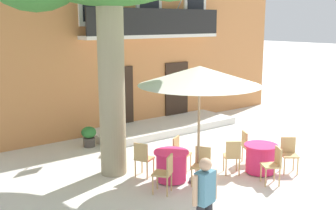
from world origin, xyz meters
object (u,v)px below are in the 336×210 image
(cafe_table_near_tree, at_px, (171,166))
(ground_planter_left, at_px, (89,135))
(cafe_table_middle, at_px, (260,158))
(cafe_chair_middle_0, at_px, (289,152))
(cafe_chair_near_tree_2, at_px, (165,171))
(cafe_chair_middle_3, at_px, (274,163))
(cafe_chair_near_tree_3, at_px, (202,163))
(cafe_chair_middle_2, at_px, (232,155))
(cafe_chair_middle_1, at_px, (248,145))
(cafe_chair_near_tree_1, at_px, (143,157))
(cafe_chair_near_tree_0, at_px, (180,151))
(cafe_umbrella, at_px, (200,76))
(pedestrian_near_entrance, at_px, (205,199))

(cafe_table_near_tree, relative_size, ground_planter_left, 1.35)
(cafe_table_middle, height_order, cafe_chair_middle_0, cafe_chair_middle_0)
(cafe_chair_near_tree_2, bearing_deg, cafe_chair_middle_3, -25.76)
(cafe_chair_near_tree_3, height_order, ground_planter_left, cafe_chair_near_tree_3)
(cafe_table_near_tree, xyz_separation_m, cafe_chair_middle_2, (1.51, -0.60, 0.14))
(cafe_chair_middle_1, xyz_separation_m, cafe_chair_middle_3, (-0.63, -1.37, 0.00))
(cafe_chair_middle_0, distance_m, cafe_chair_middle_1, 1.14)
(cafe_chair_near_tree_1, xyz_separation_m, cafe_chair_middle_0, (3.20, -2.01, 0.00))
(cafe_table_middle, height_order, ground_planter_left, cafe_table_middle)
(cafe_chair_near_tree_2, height_order, cafe_chair_near_tree_3, same)
(cafe_chair_near_tree_1, xyz_separation_m, cafe_chair_middle_1, (2.86, -0.93, 0.00))
(cafe_chair_near_tree_2, relative_size, cafe_chair_middle_3, 1.00)
(cafe_chair_near_tree_0, distance_m, cafe_chair_middle_3, 2.41)
(cafe_chair_near_tree_0, bearing_deg, cafe_table_near_tree, -145.46)
(cafe_chair_middle_2, bearing_deg, cafe_umbrella, 172.01)
(cafe_chair_middle_2, bearing_deg, ground_planter_left, 111.87)
(cafe_table_near_tree, bearing_deg, cafe_chair_middle_3, -42.12)
(cafe_table_near_tree, relative_size, cafe_chair_middle_3, 0.95)
(cafe_table_near_tree, relative_size, pedestrian_near_entrance, 0.52)
(cafe_chair_middle_0, xyz_separation_m, cafe_umbrella, (-2.33, 0.92, 2.08))
(cafe_chair_near_tree_0, relative_size, cafe_chair_near_tree_1, 1.00)
(cafe_chair_middle_0, height_order, cafe_chair_middle_3, same)
(cafe_chair_near_tree_3, distance_m, cafe_chair_middle_3, 1.73)
(cafe_chair_near_tree_1, bearing_deg, cafe_umbrella, -51.54)
(cafe_table_near_tree, bearing_deg, cafe_chair_middle_2, -21.81)
(cafe_table_middle, bearing_deg, cafe_chair_near_tree_3, 167.65)
(cafe_table_near_tree, relative_size, cafe_chair_near_tree_1, 0.95)
(cafe_chair_near_tree_1, distance_m, cafe_chair_near_tree_3, 1.51)
(cafe_chair_middle_0, xyz_separation_m, pedestrian_near_entrance, (-4.32, -1.45, 0.41))
(cafe_chair_near_tree_0, xyz_separation_m, cafe_chair_near_tree_2, (-1.19, -0.93, 0.00))
(cafe_chair_near_tree_3, bearing_deg, cafe_chair_near_tree_1, 124.41)
(cafe_chair_near_tree_3, relative_size, cafe_umbrella, 0.31)
(cafe_table_middle, xyz_separation_m, cafe_chair_middle_1, (0.30, 0.69, 0.14))
(cafe_table_middle, bearing_deg, cafe_umbrella, 162.91)
(cafe_chair_near_tree_0, height_order, cafe_chair_middle_3, same)
(cafe_umbrella, bearing_deg, cafe_chair_middle_0, -21.44)
(cafe_chair_near_tree_1, bearing_deg, cafe_chair_middle_1, -17.93)
(cafe_chair_middle_3, bearing_deg, cafe_table_near_tree, 137.88)
(cafe_chair_middle_3, relative_size, pedestrian_near_entrance, 0.55)
(cafe_table_near_tree, height_order, ground_planter_left, cafe_table_near_tree)
(cafe_chair_middle_2, height_order, cafe_umbrella, cafe_umbrella)
(pedestrian_near_entrance, bearing_deg, cafe_chair_middle_2, 36.22)
(cafe_table_near_tree, bearing_deg, cafe_chair_near_tree_2, -138.61)
(cafe_table_middle, bearing_deg, cafe_chair_middle_0, -31.68)
(cafe_chair_near_tree_0, xyz_separation_m, cafe_umbrella, (-0.15, -0.89, 2.08))
(cafe_chair_middle_0, bearing_deg, cafe_chair_near_tree_3, 161.86)
(cafe_chair_near_tree_0, bearing_deg, cafe_umbrella, -99.48)
(cafe_chair_near_tree_0, xyz_separation_m, cafe_chair_middle_0, (2.18, -1.80, 0.00))
(cafe_table_near_tree, distance_m, cafe_umbrella, 2.31)
(cafe_chair_near_tree_0, relative_size, cafe_chair_middle_0, 1.00)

